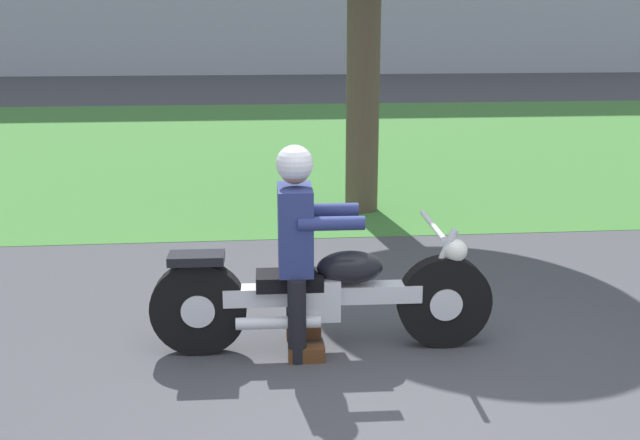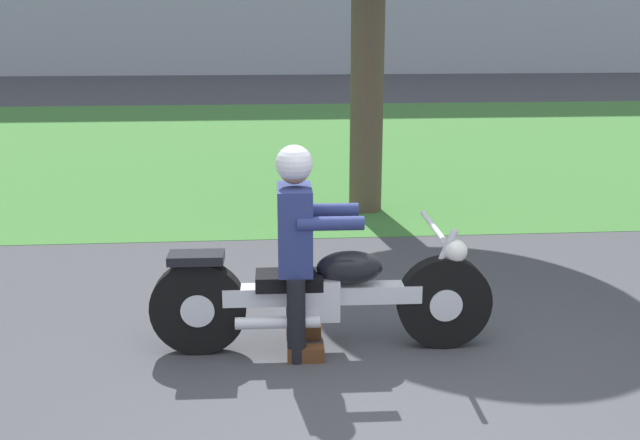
# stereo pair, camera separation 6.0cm
# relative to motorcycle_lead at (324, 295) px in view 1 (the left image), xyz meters

# --- Properties ---
(ground) EXTENTS (120.00, 120.00, 0.00)m
(ground) POSITION_rel_motorcycle_lead_xyz_m (0.31, -1.03, -0.39)
(ground) COLOR #424247
(grass_verge) EXTENTS (60.00, 12.00, 0.01)m
(grass_verge) POSITION_rel_motorcycle_lead_xyz_m (0.31, 8.60, -0.39)
(grass_verge) COLOR #3D7533
(grass_verge) RESTS_ON ground
(motorcycle_lead) EXTENTS (2.28, 0.66, 0.87)m
(motorcycle_lead) POSITION_rel_motorcycle_lead_xyz_m (0.00, 0.00, 0.00)
(motorcycle_lead) COLOR black
(motorcycle_lead) RESTS_ON ground
(rider_lead) EXTENTS (0.55, 0.48, 1.40)m
(rider_lead) POSITION_rel_motorcycle_lead_xyz_m (-0.17, 0.01, 0.43)
(rider_lead) COLOR black
(rider_lead) RESTS_ON ground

